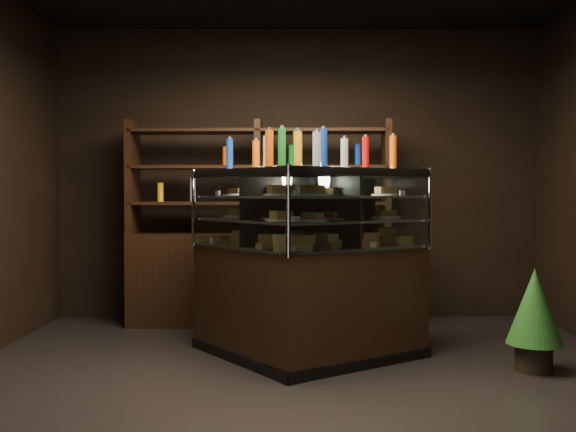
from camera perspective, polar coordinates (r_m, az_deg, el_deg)
The scene contains 7 objects.
ground at distance 4.40m, azimuth 1.52°, elevation -15.07°, with size 5.00×5.00×0.00m, color black.
room_shell at distance 4.26m, azimuth 1.55°, elevation 10.75°, with size 5.02×5.02×3.01m.
display_case at distance 5.03m, azimuth 1.40°, elevation -7.09°, with size 1.94×1.51×1.49m.
food_display at distance 4.97m, azimuth 1.40°, elevation 0.13°, with size 1.53×1.10×0.46m.
bottles_top at distance 4.98m, azimuth 1.42°, elevation 5.82°, with size 1.36×0.96×0.30m.
potted_conifer at distance 5.03m, azimuth 21.06°, elevation -7.36°, with size 0.40×0.40×0.85m.
back_shelving at distance 6.30m, azimuth -2.62°, elevation -4.28°, with size 2.55×0.50×2.00m.
Camera 1 is at (-0.13, -4.21, 1.29)m, focal length 40.00 mm.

